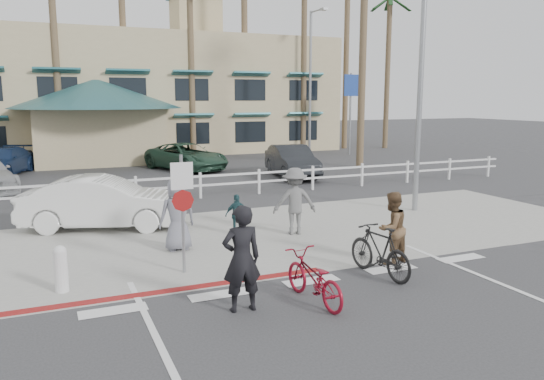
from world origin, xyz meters
name	(u,v)px	position (x,y,z in m)	size (l,w,h in m)	color
ground	(325,291)	(0.00, 0.00, 0.00)	(140.00, 140.00, 0.00)	#333335
bike_path	(384,331)	(0.00, -2.00, 0.00)	(12.00, 16.00, 0.01)	#333335
sidewalk_plaza	(246,237)	(0.00, 4.50, 0.01)	(22.00, 7.00, 0.01)	gray
cross_street	(205,209)	(0.00, 8.50, 0.00)	(40.00, 5.00, 0.01)	#333335
parking_lot	(153,174)	(0.00, 18.00, 0.00)	(50.00, 16.00, 0.01)	#333335
curb_red	(162,292)	(-3.00, 1.20, 0.01)	(7.00, 0.25, 0.02)	maroon
rail_fence	(203,185)	(0.50, 10.50, 0.50)	(29.40, 0.16, 1.00)	silver
building	(143,72)	(2.00, 31.00, 5.65)	(28.00, 16.00, 11.30)	tan
sign_post	(182,208)	(-2.30, 2.20, 1.45)	(0.50, 0.10, 2.90)	gray
bollard_0	(61,269)	(-4.80, 2.00, 0.47)	(0.26, 0.26, 0.95)	silver
streetlight_0	(421,76)	(6.50, 5.50, 4.50)	(0.60, 2.00, 9.00)	gray
streetlight_1	(310,83)	(12.00, 24.00, 4.75)	(0.60, 2.00, 9.50)	gray
info_sign	(350,113)	(14.00, 22.00, 2.80)	(1.20, 0.16, 5.60)	navy
palm_3	(55,41)	(-4.00, 25.00, 7.00)	(4.00, 4.00, 14.00)	black
palm_4	(123,37)	(0.00, 26.00, 7.50)	(4.00, 4.00, 15.00)	black
palm_5	(191,54)	(4.00, 25.00, 6.50)	(4.00, 4.00, 13.00)	black
palm_6	(244,27)	(8.00, 26.00, 8.50)	(4.00, 4.00, 17.00)	black
palm_7	(304,51)	(12.00, 25.00, 7.00)	(4.00, 4.00, 14.00)	black
palm_8	(346,47)	(16.00, 26.00, 7.50)	(4.00, 4.00, 15.00)	black
palm_9	(388,61)	(19.00, 25.00, 6.50)	(4.00, 4.00, 13.00)	black
palm_11	(363,36)	(11.00, 16.00, 7.00)	(4.00, 4.00, 14.00)	black
bike_red	(313,278)	(-0.50, -0.44, 0.48)	(0.64, 1.82, 0.96)	maroon
rider_red	(242,259)	(-1.86, -0.28, 0.97)	(0.71, 0.47, 1.94)	black
bike_black	(380,251)	(1.49, 0.32, 0.56)	(0.53, 1.87, 1.12)	black
rider_black	(392,228)	(2.26, 0.98, 0.84)	(0.82, 0.64, 1.68)	brown
pedestrian_a	(295,201)	(1.38, 4.28, 0.94)	(1.21, 0.70, 1.88)	slate
pedestrian_child	(237,215)	(-0.12, 4.85, 0.57)	(0.67, 0.28, 1.15)	#1D4045
pedestrian_b	(177,215)	(-2.01, 3.98, 0.92)	(0.90, 0.58, 1.83)	slate
car_white_sedan	(104,203)	(-3.46, 7.06, 0.77)	(1.62, 4.65, 1.53)	white
lot_car_3	(292,161)	(5.98, 14.16, 0.76)	(1.62, 4.64, 1.53)	black
lot_car_4	(2,161)	(-6.91, 20.42, 0.68)	(1.90, 4.68, 1.36)	#15284E
lot_car_5	(187,157)	(1.94, 18.67, 0.71)	(2.35, 5.10, 1.42)	#254734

